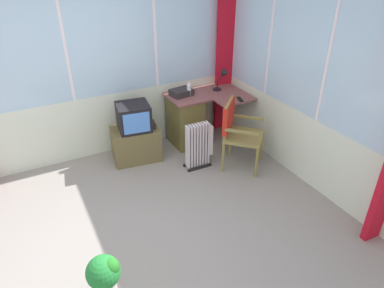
{
  "coord_description": "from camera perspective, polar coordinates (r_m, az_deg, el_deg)",
  "views": [
    {
      "loc": [
        -0.63,
        -2.57,
        2.67
      ],
      "look_at": [
        1.06,
        0.62,
        0.59
      ],
      "focal_mm": 32.78,
      "sensor_mm": 36.0,
      "label": 1
    }
  ],
  "objects": [
    {
      "name": "curtain_corner",
      "position": [
        5.44,
        5.56,
        15.17
      ],
      "size": [
        0.3,
        0.1,
        2.59
      ],
      "primitive_type": "cube",
      "rotation": [
        0.0,
        0.0,
        -0.11
      ],
      "color": "red",
      "rests_on": "ground"
    },
    {
      "name": "ground",
      "position": [
        3.78,
        -10.22,
        -16.22
      ],
      "size": [
        5.73,
        4.85,
        0.06
      ],
      "primitive_type": "cube",
      "color": "gray"
    },
    {
      "name": "desk",
      "position": [
        5.21,
        -0.7,
        4.18
      ],
      "size": [
        1.11,
        0.83,
        0.75
      ],
      "color": "brown",
      "rests_on": "ground"
    },
    {
      "name": "north_window_panel",
      "position": [
        4.76,
        -19.53,
        12.07
      ],
      "size": [
        4.73,
        0.07,
        2.69
      ],
      "color": "silver",
      "rests_on": "ground"
    },
    {
      "name": "tv_on_stand",
      "position": [
        4.88,
        -9.18,
        1.43
      ],
      "size": [
        0.7,
        0.53,
        0.83
      ],
      "color": "brown",
      "rests_on": "ground"
    },
    {
      "name": "spray_bottle",
      "position": [
        5.06,
        -0.48,
        8.94
      ],
      "size": [
        0.06,
        0.06,
        0.22
      ],
      "color": "silver",
      "rests_on": "desk"
    },
    {
      "name": "space_heater",
      "position": [
        4.67,
        1.21,
        -0.19
      ],
      "size": [
        0.39,
        0.18,
        0.64
      ],
      "color": "silver",
      "rests_on": "ground"
    },
    {
      "name": "wooden_armchair",
      "position": [
        4.62,
        7.04,
        2.89
      ],
      "size": [
        0.68,
        0.68,
        0.92
      ],
      "color": "olive",
      "rests_on": "ground"
    },
    {
      "name": "paper_tray",
      "position": [
        5.1,
        -1.73,
        8.4
      ],
      "size": [
        0.33,
        0.28,
        0.09
      ],
      "primitive_type": "cube",
      "rotation": [
        0.0,
        0.0,
        0.16
      ],
      "color": "#2A2626",
      "rests_on": "desk"
    },
    {
      "name": "tv_remote",
      "position": [
        4.99,
        7.83,
        7.23
      ],
      "size": [
        0.08,
        0.16,
        0.02
      ],
      "primitive_type": "cube",
      "rotation": [
        0.0,
        0.0,
        -0.27
      ],
      "color": "black",
      "rests_on": "desk"
    },
    {
      "name": "east_window_panel",
      "position": [
        4.18,
        20.93,
        9.5
      ],
      "size": [
        0.07,
        3.85,
        2.69
      ],
      "color": "silver",
      "rests_on": "ground"
    },
    {
      "name": "desk_lamp",
      "position": [
        5.25,
        5.19,
        10.88
      ],
      "size": [
        0.23,
        0.2,
        0.33
      ],
      "color": "black",
      "rests_on": "desk"
    },
    {
      "name": "potted_plant",
      "position": [
        3.22,
        -14.06,
        -19.83
      ],
      "size": [
        0.29,
        0.29,
        0.42
      ],
      "color": "silver",
      "rests_on": "ground"
    }
  ]
}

